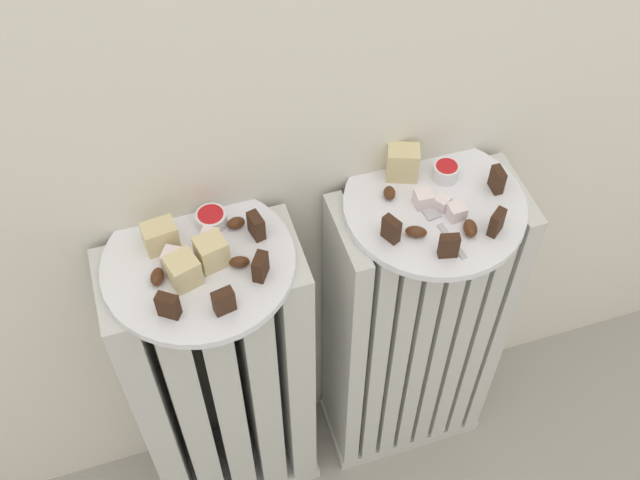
% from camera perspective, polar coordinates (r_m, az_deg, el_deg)
% --- Properties ---
extents(radiator_left, '(0.29, 0.15, 0.66)m').
position_cam_1_polar(radiator_left, '(1.34, -7.06, -10.55)').
color(radiator_left, silver).
rests_on(radiator_left, ground_plane).
extents(radiator_right, '(0.29, 0.15, 0.66)m').
position_cam_1_polar(radiator_right, '(1.39, 6.73, -6.86)').
color(radiator_right, silver).
rests_on(radiator_right, ground_plane).
extents(plate_left, '(0.26, 0.26, 0.01)m').
position_cam_1_polar(plate_left, '(1.05, -8.86, -1.69)').
color(plate_left, white).
rests_on(plate_left, radiator_left).
extents(plate_right, '(0.26, 0.26, 0.01)m').
position_cam_1_polar(plate_right, '(1.11, 8.36, 2.49)').
color(plate_right, white).
rests_on(plate_right, radiator_right).
extents(dark_cake_slice_left_0, '(0.03, 0.03, 0.04)m').
position_cam_1_polar(dark_cake_slice_left_0, '(0.99, -11.03, -4.73)').
color(dark_cake_slice_left_0, '#382114').
rests_on(dark_cake_slice_left_0, plate_left).
extents(dark_cake_slice_left_1, '(0.03, 0.02, 0.04)m').
position_cam_1_polar(dark_cake_slice_left_1, '(0.98, -7.04, -4.46)').
color(dark_cake_slice_left_1, '#382114').
rests_on(dark_cake_slice_left_1, plate_left).
extents(dark_cake_slice_left_2, '(0.03, 0.03, 0.04)m').
position_cam_1_polar(dark_cake_slice_left_2, '(1.00, -4.38, -1.95)').
color(dark_cake_slice_left_2, '#382114').
rests_on(dark_cake_slice_left_2, plate_left).
extents(dark_cake_slice_left_3, '(0.02, 0.03, 0.04)m').
position_cam_1_polar(dark_cake_slice_left_3, '(1.05, -4.68, 1.04)').
color(dark_cake_slice_left_3, '#382114').
rests_on(dark_cake_slice_left_3, plate_left).
extents(marble_cake_slice_left_0, '(0.04, 0.04, 0.04)m').
position_cam_1_polar(marble_cake_slice_left_0, '(1.02, -7.92, -0.87)').
color(marble_cake_slice_left_0, beige).
rests_on(marble_cake_slice_left_0, plate_left).
extents(marble_cake_slice_left_1, '(0.05, 0.05, 0.04)m').
position_cam_1_polar(marble_cake_slice_left_1, '(1.01, -9.96, -2.20)').
color(marble_cake_slice_left_1, beige).
rests_on(marble_cake_slice_left_1, plate_left).
extents(marble_cake_slice_left_2, '(0.05, 0.04, 0.04)m').
position_cam_1_polar(marble_cake_slice_left_2, '(1.05, -11.59, 0.26)').
color(marble_cake_slice_left_2, beige).
rests_on(marble_cake_slice_left_2, plate_left).
extents(turkish_delight_left_0, '(0.03, 0.03, 0.02)m').
position_cam_1_polar(turkish_delight_left_0, '(1.05, -8.03, 0.12)').
color(turkish_delight_left_0, white).
rests_on(turkish_delight_left_0, plate_left).
extents(turkish_delight_left_1, '(0.03, 0.03, 0.02)m').
position_cam_1_polar(turkish_delight_left_1, '(1.04, -10.70, -1.32)').
color(turkish_delight_left_1, white).
rests_on(turkish_delight_left_1, plate_left).
extents(medjool_date_left_0, '(0.03, 0.02, 0.02)m').
position_cam_1_polar(medjool_date_left_0, '(1.07, -6.16, 1.24)').
color(medjool_date_left_0, '#4C2814').
rests_on(medjool_date_left_0, plate_left).
extents(medjool_date_left_1, '(0.03, 0.03, 0.02)m').
position_cam_1_polar(medjool_date_left_1, '(1.03, -11.80, -2.64)').
color(medjool_date_left_1, '#4C2814').
rests_on(medjool_date_left_1, plate_left).
extents(medjool_date_left_2, '(0.03, 0.02, 0.02)m').
position_cam_1_polar(medjool_date_left_2, '(1.02, -5.91, -1.61)').
color(medjool_date_left_2, '#4C2814').
rests_on(medjool_date_left_2, plate_left).
extents(jam_bowl_left, '(0.04, 0.04, 0.02)m').
position_cam_1_polar(jam_bowl_left, '(1.07, -7.95, 1.60)').
color(jam_bowl_left, white).
rests_on(jam_bowl_left, plate_left).
extents(dark_cake_slice_right_0, '(0.02, 0.03, 0.04)m').
position_cam_1_polar(dark_cake_slice_right_0, '(1.04, 5.22, 0.79)').
color(dark_cake_slice_right_0, '#382114').
rests_on(dark_cake_slice_right_0, plate_right).
extents(dark_cake_slice_right_1, '(0.03, 0.02, 0.04)m').
position_cam_1_polar(dark_cake_slice_right_1, '(1.04, 9.39, -0.42)').
color(dark_cake_slice_right_1, '#382114').
rests_on(dark_cake_slice_right_1, plate_right).
extents(dark_cake_slice_right_2, '(0.03, 0.03, 0.04)m').
position_cam_1_polar(dark_cake_slice_right_2, '(1.07, 12.78, 1.26)').
color(dark_cake_slice_right_2, '#382114').
rests_on(dark_cake_slice_right_2, plate_right).
extents(dark_cake_slice_right_3, '(0.01, 0.03, 0.04)m').
position_cam_1_polar(dark_cake_slice_right_3, '(1.13, 12.81, 4.32)').
color(dark_cake_slice_right_3, '#382114').
rests_on(dark_cake_slice_right_3, plate_right).
extents(marble_cake_slice_right_0, '(0.05, 0.05, 0.05)m').
position_cam_1_polar(marble_cake_slice_right_0, '(1.12, 6.06, 5.63)').
color(marble_cake_slice_right_0, beige).
rests_on(marble_cake_slice_right_0, plate_right).
extents(turkish_delight_right_0, '(0.02, 0.02, 0.02)m').
position_cam_1_polar(turkish_delight_right_0, '(1.09, 7.56, 3.01)').
color(turkish_delight_right_0, white).
rests_on(turkish_delight_right_0, plate_right).
extents(turkish_delight_right_1, '(0.02, 0.02, 0.02)m').
position_cam_1_polar(turkish_delight_right_1, '(1.09, 9.93, 2.05)').
color(turkish_delight_right_1, white).
rests_on(turkish_delight_right_1, plate_right).
extents(turkish_delight_right_2, '(0.03, 0.03, 0.02)m').
position_cam_1_polar(turkish_delight_right_2, '(1.10, 8.88, 2.72)').
color(turkish_delight_right_2, white).
rests_on(turkish_delight_right_2, plate_right).
extents(medjool_date_right_0, '(0.02, 0.03, 0.01)m').
position_cam_1_polar(medjool_date_right_0, '(1.10, 5.09, 3.44)').
color(medjool_date_right_0, '#4C2814').
rests_on(medjool_date_right_0, plate_right).
extents(medjool_date_right_1, '(0.03, 0.03, 0.02)m').
position_cam_1_polar(medjool_date_right_1, '(1.07, 10.91, 0.85)').
color(medjool_date_right_1, '#4C2814').
rests_on(medjool_date_right_1, plate_right).
extents(medjool_date_right_2, '(0.03, 0.03, 0.02)m').
position_cam_1_polar(medjool_date_right_2, '(1.06, 7.03, 0.60)').
color(medjool_date_right_2, '#4C2814').
rests_on(medjool_date_right_2, plate_right).
extents(jam_bowl_right, '(0.04, 0.04, 0.02)m').
position_cam_1_polar(jam_bowl_right, '(1.13, 9.18, 5.00)').
color(jam_bowl_right, white).
rests_on(jam_bowl_right, plate_right).
extents(fork, '(0.03, 0.10, 0.00)m').
position_cam_1_polar(fork, '(1.08, 8.92, 0.86)').
color(fork, '#B7B7BC').
rests_on(fork, plate_right).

